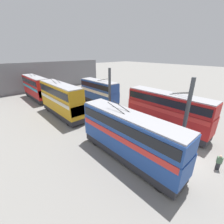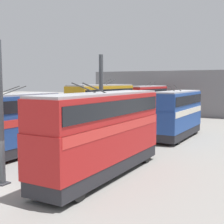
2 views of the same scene
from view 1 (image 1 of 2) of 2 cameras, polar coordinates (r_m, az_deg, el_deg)
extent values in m
plane|color=gray|center=(17.37, 27.26, -16.22)|extent=(240.00, 240.00, 0.00)
cube|color=slate|center=(46.01, -25.05, 12.13)|extent=(0.50, 36.00, 7.56)
cylinder|color=#42474C|center=(15.70, 26.14, -2.97)|extent=(0.36, 0.36, 8.05)
cube|color=#333338|center=(17.61, 23.93, -14.84)|extent=(0.65, 0.65, 0.08)
cylinder|color=#42474C|center=(21.60, -0.88, 5.77)|extent=(0.36, 0.36, 8.05)
cube|color=#333338|center=(23.03, -0.82, -3.79)|extent=(0.65, 0.65, 0.08)
cylinder|color=black|center=(24.93, 12.02, -0.96)|extent=(1.08, 0.30, 1.08)
cylinder|color=black|center=(23.38, 8.95, -2.31)|extent=(1.08, 0.30, 1.08)
cylinder|color=black|center=(21.71, 30.10, -7.23)|extent=(1.08, 0.30, 1.08)
cylinder|color=black|center=(19.91, 28.08, -9.42)|extent=(1.08, 0.30, 1.08)
cube|color=#28282D|center=(22.04, 19.36, -4.48)|extent=(11.13, 2.45, 0.79)
cube|color=red|center=(21.43, 19.87, -0.79)|extent=(11.36, 2.50, 2.28)
cube|color=red|center=(21.13, 20.17, 1.38)|extent=(11.02, 2.54, 0.55)
cube|color=red|center=(20.80, 20.56, 4.17)|extent=(11.24, 2.42, 1.62)
cube|color=black|center=(20.78, 20.58, 4.39)|extent=(10.90, 2.51, 0.89)
cube|color=#9E9EA3|center=(20.57, 20.88, 6.50)|extent=(11.13, 2.25, 0.14)
cube|color=black|center=(24.23, 8.35, 3.49)|extent=(0.12, 2.30, 1.46)
cylinder|color=#282828|center=(20.23, 25.02, 6.69)|extent=(2.35, 0.07, 0.65)
cylinder|color=#282828|center=(19.60, 24.18, 6.39)|extent=(2.35, 0.07, 0.65)
cylinder|color=black|center=(34.23, -6.77, 5.58)|extent=(0.96, 0.30, 0.96)
cylinder|color=black|center=(33.12, -9.72, 4.85)|extent=(0.96, 0.30, 0.96)
cylinder|color=black|center=(29.53, 0.44, 3.06)|extent=(0.96, 0.30, 0.96)
cylinder|color=black|center=(28.23, -2.71, 2.13)|extent=(0.96, 0.30, 0.96)
cube|color=#28282D|center=(31.07, -4.82, 4.27)|extent=(9.13, 2.45, 0.77)
cube|color=#234793|center=(30.68, -4.91, 6.78)|extent=(9.32, 2.50, 2.05)
cube|color=silver|center=(30.49, -4.95, 8.15)|extent=(9.04, 2.54, 0.55)
cube|color=#234793|center=(30.25, -5.02, 10.12)|extent=(9.22, 2.42, 1.60)
cube|color=black|center=(30.24, -5.02, 10.27)|extent=(8.94, 2.51, 0.88)
cube|color=#9E9EA3|center=(30.09, -5.08, 11.75)|extent=(9.13, 2.25, 0.14)
cube|color=black|center=(34.30, -9.66, 8.53)|extent=(0.12, 2.30, 1.31)
cylinder|color=#282828|center=(29.34, -3.13, 12.25)|extent=(2.35, 0.07, 0.65)
cylinder|color=#282828|center=(28.91, -4.23, 12.08)|extent=(2.35, 0.07, 0.65)
cylinder|color=black|center=(14.75, 22.14, -20.53)|extent=(0.91, 0.30, 0.91)
cylinder|color=black|center=(13.34, 17.63, -25.31)|extent=(0.91, 0.30, 0.91)
cylinder|color=black|center=(18.76, -1.21, -8.78)|extent=(0.91, 0.30, 0.91)
cylinder|color=black|center=(17.66, -6.46, -11.07)|extent=(0.91, 0.30, 0.91)
cube|color=#28282D|center=(15.64, 5.94, -15.18)|extent=(11.12, 2.45, 0.76)
cube|color=#234793|center=(14.83, 6.15, -10.80)|extent=(11.34, 2.50, 2.08)
cube|color=red|center=(14.43, 6.28, -8.24)|extent=(11.00, 2.54, 0.55)
cube|color=#234793|center=(13.92, 6.46, -4.37)|extent=(11.23, 2.42, 1.62)
cube|color=black|center=(13.89, 6.47, -4.07)|extent=(10.89, 2.51, 0.89)
cube|color=#9E9EA3|center=(13.56, 6.62, -1.03)|extent=(11.12, 2.25, 0.14)
cube|color=black|center=(12.52, 26.80, -19.30)|extent=(0.12, 2.30, 1.33)
cylinder|color=#282828|center=(14.56, 3.43, 2.25)|extent=(2.35, 0.07, 0.65)
cylinder|color=#282828|center=(14.10, 1.43, 1.61)|extent=(2.35, 0.07, 0.65)
cylinder|color=black|center=(23.53, -11.75, -2.45)|extent=(1.01, 0.30, 1.01)
cylinder|color=black|center=(22.67, -16.29, -3.87)|extent=(1.01, 0.30, 1.01)
cylinder|color=black|center=(30.16, -19.48, 2.22)|extent=(1.01, 0.30, 1.01)
cylinder|color=black|center=(29.49, -23.19, 1.25)|extent=(1.01, 0.30, 1.01)
cube|color=#28282D|center=(26.40, -18.25, -0.01)|extent=(10.63, 2.45, 0.78)
cube|color=gold|center=(25.89, -18.64, 3.13)|extent=(10.85, 2.50, 2.27)
cube|color=silver|center=(25.64, -18.87, 4.95)|extent=(10.52, 2.54, 0.55)
cube|color=gold|center=(25.33, -19.22, 7.66)|extent=(10.74, 2.42, 1.96)
cube|color=black|center=(25.31, -19.25, 7.87)|extent=(10.41, 2.51, 1.08)
cube|color=#9E9EA3|center=(25.12, -19.52, 9.97)|extent=(10.63, 2.25, 0.14)
cube|color=black|center=(21.24, -12.68, 0.37)|extent=(0.12, 2.30, 1.46)
cylinder|color=#282828|center=(26.42, -20.12, 11.23)|extent=(2.35, 0.07, 0.65)
cylinder|color=#282828|center=(26.17, -21.54, 10.95)|extent=(2.35, 0.07, 0.65)
cylinder|color=black|center=(34.72, -22.87, 4.21)|extent=(0.96, 0.30, 0.96)
cylinder|color=black|center=(34.14, -26.13, 3.39)|extent=(0.96, 0.30, 0.96)
cylinder|color=black|center=(41.77, -26.55, 6.40)|extent=(0.96, 0.30, 0.96)
cylinder|color=black|center=(41.29, -29.31, 5.74)|extent=(0.96, 0.30, 0.96)
cube|color=#28282D|center=(38.00, -26.45, 5.32)|extent=(10.39, 2.45, 0.77)
cube|color=red|center=(37.66, -26.82, 7.44)|extent=(10.60, 2.50, 2.16)
cube|color=teal|center=(37.50, -27.03, 8.63)|extent=(10.28, 2.54, 0.55)
cube|color=red|center=(37.29, -27.34, 10.37)|extent=(10.49, 2.42, 1.80)
cube|color=black|center=(37.28, -27.37, 10.51)|extent=(10.17, 2.51, 0.99)
cube|color=#9E9EA3|center=(37.15, -27.61, 11.83)|extent=(10.39, 2.25, 0.14)
cube|color=black|center=(32.70, -24.22, 6.37)|extent=(0.12, 2.30, 1.39)
cylinder|color=#282828|center=(38.46, -27.76, 12.62)|extent=(2.35, 0.07, 0.65)
cylinder|color=#282828|center=(38.29, -28.77, 12.41)|extent=(2.35, 0.07, 0.65)
cube|color=#2D2D33|center=(20.36, 16.63, -7.31)|extent=(0.32, 0.36, 0.81)
cube|color=#3D5684|center=(20.01, 16.86, -5.41)|extent=(0.41, 0.48, 0.71)
sphere|color=tan|center=(19.81, 17.01, -4.20)|extent=(0.23, 0.23, 0.23)
cube|color=#2D2D33|center=(17.41, 35.26, -16.49)|extent=(0.36, 0.32, 0.73)
cube|color=#4C7051|center=(17.04, 35.76, -14.66)|extent=(0.48, 0.41, 0.63)
sphere|color=beige|center=(16.82, 36.08, -13.49)|extent=(0.21, 0.21, 0.21)
cube|color=#384251|center=(20.52, 2.24, -6.11)|extent=(0.32, 0.23, 0.79)
cube|color=tan|center=(20.19, 2.27, -4.26)|extent=(0.44, 0.29, 0.68)
sphere|color=tan|center=(19.99, 2.29, -3.09)|extent=(0.22, 0.22, 0.22)
cylinder|color=#424C56|center=(22.81, -8.05, -3.21)|extent=(0.64, 0.64, 0.85)
cylinder|color=#424C56|center=(22.81, -8.05, -3.21)|extent=(0.67, 0.67, 0.04)
camera|label=2|loc=(28.72, 61.26, 2.00)|focal=50.00mm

